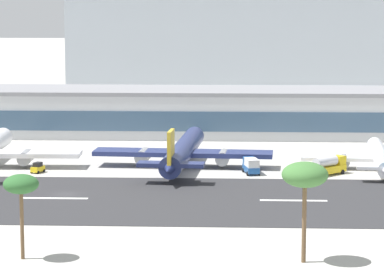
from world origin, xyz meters
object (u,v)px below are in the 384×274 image
(distant_hotel_block, at_px, (266,45))
(service_baggage_tug_2, at_px, (38,168))
(airliner_gold_tail_gate_1, at_px, (182,152))
(service_fuel_truck_1, at_px, (329,165))
(terminal_building, at_px, (184,112))
(service_box_truck_0, at_px, (251,165))
(palm_tree_0, at_px, (305,176))
(palm_tree_1, at_px, (21,186))
(airliner_blue_tail_gate_2, at_px, (380,158))

(distant_hotel_block, bearing_deg, service_baggage_tug_2, -106.75)
(airliner_gold_tail_gate_1, bearing_deg, service_fuel_truck_1, -99.54)
(service_fuel_truck_1, bearing_deg, terminal_building, 75.11)
(terminal_building, bearing_deg, distant_hotel_block, 77.76)
(service_box_truck_0, height_order, palm_tree_0, palm_tree_0)
(distant_hotel_block, distance_m, service_baggage_tug_2, 182.05)
(palm_tree_1, bearing_deg, service_baggage_tug_2, 99.84)
(distant_hotel_block, bearing_deg, service_fuel_truck_1, -87.46)
(terminal_building, bearing_deg, palm_tree_1, -97.15)
(service_box_truck_0, height_order, service_baggage_tug_2, service_box_truck_0)
(airliner_gold_tail_gate_1, height_order, airliner_blue_tail_gate_2, airliner_gold_tail_gate_1)
(airliner_gold_tail_gate_1, relative_size, service_fuel_truck_1, 6.42)
(terminal_building, distance_m, palm_tree_0, 126.64)
(airliner_blue_tail_gate_2, bearing_deg, palm_tree_1, 144.78)
(airliner_blue_tail_gate_2, bearing_deg, distant_hotel_block, 10.66)
(distant_hotel_block, distance_m, service_box_truck_0, 173.68)
(terminal_building, height_order, service_fuel_truck_1, terminal_building)
(terminal_building, bearing_deg, service_baggage_tug_2, -115.11)
(airliner_blue_tail_gate_2, distance_m, service_box_truck_0, 27.77)
(airliner_blue_tail_gate_2, relative_size, palm_tree_1, 3.27)
(service_box_truck_0, bearing_deg, airliner_gold_tail_gate_1, 53.98)
(airliner_gold_tail_gate_1, relative_size, airliner_blue_tail_gate_2, 1.30)
(service_box_truck_0, distance_m, palm_tree_1, 75.30)
(airliner_blue_tail_gate_2, bearing_deg, airliner_gold_tail_gate_1, 92.78)
(distant_hotel_block, relative_size, service_fuel_truck_1, 18.74)
(airliner_blue_tail_gate_2, distance_m, service_fuel_truck_1, 12.96)
(service_fuel_truck_1, bearing_deg, distant_hotel_block, 48.05)
(palm_tree_0, relative_size, palm_tree_1, 1.17)
(palm_tree_0, bearing_deg, service_baggage_tug_2, 127.14)
(distant_hotel_block, relative_size, service_box_truck_0, 23.22)
(airliner_blue_tail_gate_2, height_order, palm_tree_0, palm_tree_0)
(service_box_truck_0, xyz_separation_m, palm_tree_0, (6.23, -67.30, 10.21))
(service_fuel_truck_1, height_order, palm_tree_0, palm_tree_0)
(service_baggage_tug_2, height_order, palm_tree_1, palm_tree_1)
(distant_hotel_block, distance_m, palm_tree_0, 240.11)
(terminal_building, height_order, airliner_gold_tail_gate_1, terminal_building)
(airliner_blue_tail_gate_2, xyz_separation_m, service_baggage_tug_2, (-71.31, -6.36, -1.54))
(airliner_blue_tail_gate_2, relative_size, service_baggage_tug_2, 10.93)
(distant_hotel_block, distance_m, service_fuel_truck_1, 174.27)
(service_box_truck_0, distance_m, palm_tree_0, 68.35)
(airliner_gold_tail_gate_1, xyz_separation_m, service_box_truck_0, (14.50, -6.51, -1.58))
(palm_tree_0, bearing_deg, service_fuel_truck_1, 81.82)
(distant_hotel_block, xyz_separation_m, palm_tree_0, (-1.89, -240.03, -6.02))
(palm_tree_1, bearing_deg, service_fuel_truck_1, 54.05)
(service_box_truck_0, xyz_separation_m, palm_tree_1, (-32.57, -67.35, 8.55))
(airliner_gold_tail_gate_1, relative_size, palm_tree_0, 3.63)
(airliner_blue_tail_gate_2, bearing_deg, service_box_truck_0, 105.61)
(terminal_building, xyz_separation_m, airliner_blue_tail_gate_2, (44.18, -51.54, -3.52))
(service_box_truck_0, bearing_deg, palm_tree_0, 173.45)
(airliner_gold_tail_gate_1, distance_m, palm_tree_1, 76.36)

